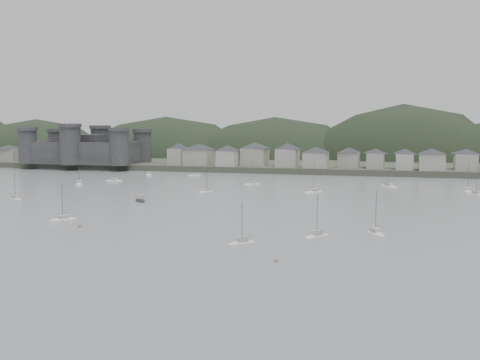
% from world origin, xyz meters
% --- Properties ---
extents(ground, '(900.00, 900.00, 0.00)m').
position_xyz_m(ground, '(0.00, 0.00, 0.00)').
color(ground, slate).
rests_on(ground, ground).
extents(far_shore_land, '(900.00, 250.00, 3.00)m').
position_xyz_m(far_shore_land, '(0.00, 295.00, 1.50)').
color(far_shore_land, '#383D2D').
rests_on(far_shore_land, ground).
extents(forested_ridge, '(851.55, 103.94, 102.57)m').
position_xyz_m(forested_ridge, '(4.83, 269.40, -11.28)').
color(forested_ridge, black).
rests_on(forested_ridge, ground).
extents(castle, '(66.00, 43.00, 20.00)m').
position_xyz_m(castle, '(-120.00, 179.80, 10.96)').
color(castle, '#2D2D2F').
rests_on(castle, far_shore_land).
extents(waterfront_town, '(451.48, 28.46, 12.92)m').
position_xyz_m(waterfront_town, '(50.59, 183.34, 8.66)').
color(waterfront_town, gray).
rests_on(waterfront_town, far_shore_land).
extents(moored_fleet, '(240.43, 170.73, 13.11)m').
position_xyz_m(moored_fleet, '(-16.18, 73.69, 0.18)').
color(moored_fleet, silver).
rests_on(moored_fleet, ground).
extents(motor_launch_far, '(6.65, 7.11, 3.73)m').
position_xyz_m(motor_launch_far, '(-28.34, 57.82, 0.30)').
color(motor_launch_far, black).
rests_on(motor_launch_far, ground).
extents(mooring_buoys, '(142.20, 128.52, 0.70)m').
position_xyz_m(mooring_buoys, '(5.69, 62.25, 0.15)').
color(mooring_buoys, '#B7613D').
rests_on(mooring_buoys, ground).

